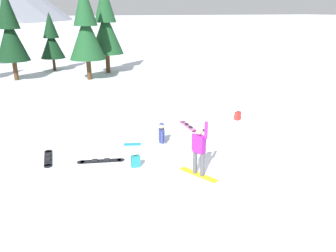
{
  "coord_description": "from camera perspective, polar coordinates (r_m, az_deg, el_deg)",
  "views": [
    {
      "loc": [
        -5.04,
        -9.24,
        5.47
      ],
      "look_at": [
        0.05,
        2.56,
        1.0
      ],
      "focal_mm": 35.5,
      "sensor_mm": 36.0,
      "label": 1
    }
  ],
  "objects": [
    {
      "name": "ground_plane",
      "position": [
        11.86,
        4.71,
        -8.36
      ],
      "size": [
        800.0,
        800.0,
        0.0
      ],
      "primitive_type": "plane",
      "color": "silver"
    },
    {
      "name": "snowboarder_foreground",
      "position": [
        11.46,
        5.36,
        -4.08
      ],
      "size": [
        0.9,
        1.54,
        2.03
      ],
      "color": "yellow",
      "rests_on": "ground_plane"
    },
    {
      "name": "snowboarder_midground",
      "position": [
        14.33,
        -1.8,
        -1.83
      ],
      "size": [
        1.78,
        0.95,
        0.97
      ],
      "color": "#B7B7BC",
      "rests_on": "ground_plane"
    },
    {
      "name": "loose_snowboard_far_spare",
      "position": [
        13.07,
        -11.45,
        -5.87
      ],
      "size": [
        1.81,
        0.76,
        0.09
      ],
      "color": "black",
      "rests_on": "ground_plane"
    },
    {
      "name": "loose_snowboard_near_right",
      "position": [
        13.85,
        -19.88,
        -5.2
      ],
      "size": [
        0.45,
        1.76,
        0.09
      ],
      "color": "black",
      "rests_on": "ground_plane"
    },
    {
      "name": "loose_snowboard_near_left",
      "position": [
        16.56,
        3.55,
        -0.06
      ],
      "size": [
        0.37,
        1.89,
        0.09
      ],
      "color": "pink",
      "rests_on": "ground_plane"
    },
    {
      "name": "backpack_teal",
      "position": [
        12.38,
        -5.6,
        -6.05
      ],
      "size": [
        0.33,
        0.28,
        0.47
      ],
      "color": "#1E7A7F",
      "rests_on": "ground_plane"
    },
    {
      "name": "backpack_red",
      "position": [
        17.93,
        11.86,
        1.72
      ],
      "size": [
        0.37,
        0.34,
        0.47
      ],
      "color": "red",
      "rests_on": "ground_plane"
    },
    {
      "name": "pine_tree_slender",
      "position": [
        28.51,
        -13.93,
        16.0
      ],
      "size": [
        2.93,
        2.93,
        7.61
      ],
      "color": "#472D19",
      "rests_on": "ground_plane"
    },
    {
      "name": "pine_tree_young",
      "position": [
        33.96,
        -19.39,
        13.88
      ],
      "size": [
        2.26,
        2.26,
        5.39
      ],
      "color": "#472D19",
      "rests_on": "ground_plane"
    },
    {
      "name": "pine_tree_short",
      "position": [
        31.41,
        -10.66,
        16.74
      ],
      "size": [
        2.98,
        2.98,
        7.89
      ],
      "color": "#472D19",
      "rests_on": "ground_plane"
    },
    {
      "name": "pine_tree_broad",
      "position": [
        30.22,
        -25.56,
        14.48
      ],
      "size": [
        2.62,
        2.62,
        7.22
      ],
      "color": "#472D19",
      "rests_on": "ground_plane"
    }
  ]
}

